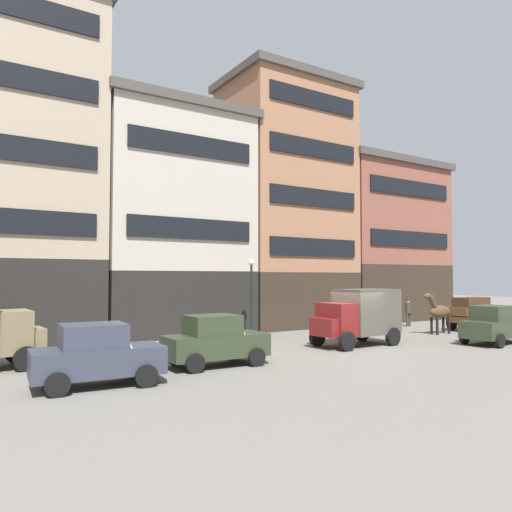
# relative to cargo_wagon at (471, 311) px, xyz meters

# --- Properties ---
(ground_plane) EXTENTS (120.00, 120.00, 0.00)m
(ground_plane) POSITION_rel_cargo_wagon_xyz_m (-10.60, -1.22, -1.15)
(ground_plane) COLOR slate
(building_far_left) EXTENTS (8.27, 6.49, 17.27)m
(building_far_left) POSITION_rel_cargo_wagon_xyz_m (-23.69, 8.70, 7.53)
(building_far_left) COLOR black
(building_far_left) RESTS_ON ground_plane
(building_center_left) EXTENTS (8.81, 6.49, 12.88)m
(building_center_left) POSITION_rel_cargo_wagon_xyz_m (-15.50, 8.70, 5.33)
(building_center_left) COLOR black
(building_center_left) RESTS_ON ground_plane
(building_center_right) EXTENTS (8.38, 6.49, 16.32)m
(building_center_right) POSITION_rel_cargo_wagon_xyz_m (-7.25, 8.70, 7.06)
(building_center_right) COLOR #33281E
(building_center_right) RESTS_ON ground_plane
(building_far_right) EXTENTS (10.03, 6.49, 11.90)m
(building_far_right) POSITION_rel_cargo_wagon_xyz_m (1.60, 8.70, 4.84)
(building_far_right) COLOR #33281E
(building_far_right) RESTS_ON ground_plane
(cargo_wagon) EXTENTS (2.97, 1.64, 1.98)m
(cargo_wagon) POSITION_rel_cargo_wagon_xyz_m (0.00, 0.00, 0.00)
(cargo_wagon) COLOR brown
(cargo_wagon) RESTS_ON ground_plane
(draft_horse) EXTENTS (2.35, 0.68, 2.30)m
(draft_horse) POSITION_rel_cargo_wagon_xyz_m (-2.95, -0.00, 0.12)
(draft_horse) COLOR #513823
(draft_horse) RESTS_ON ground_plane
(delivery_truck_near) EXTENTS (4.42, 2.29, 2.62)m
(delivery_truck_near) POSITION_rel_cargo_wagon_xyz_m (-10.06, -0.90, 0.28)
(delivery_truck_near) COLOR maroon
(delivery_truck_near) RESTS_ON ground_plane
(sedan_dark) EXTENTS (3.72, 1.89, 1.83)m
(sedan_dark) POSITION_rel_cargo_wagon_xyz_m (-18.09, -1.95, -0.23)
(sedan_dark) COLOR #2D3823
(sedan_dark) RESTS_ON ground_plane
(sedan_light) EXTENTS (3.80, 2.06, 1.83)m
(sedan_light) POSITION_rel_cargo_wagon_xyz_m (-22.50, -2.97, -0.23)
(sedan_light) COLOR #333847
(sedan_light) RESTS_ON ground_plane
(sedan_parked_curb) EXTENTS (3.83, 2.13, 1.83)m
(sedan_parked_curb) POSITION_rel_cargo_wagon_xyz_m (-4.15, -3.97, -0.23)
(sedan_parked_curb) COLOR #2D3823
(sedan_parked_curb) RESTS_ON ground_plane
(pedestrian_officer) EXTENTS (0.51, 0.51, 1.79)m
(pedestrian_officer) POSITION_rel_cargo_wagon_xyz_m (-1.03, 3.79, -0.17)
(pedestrian_officer) COLOR #38332D
(pedestrian_officer) RESTS_ON ground_plane
(streetlamp_curbside) EXTENTS (0.32, 0.32, 4.12)m
(streetlamp_curbside) POSITION_rel_cargo_wagon_xyz_m (-12.96, 3.85, 1.52)
(streetlamp_curbside) COLOR black
(streetlamp_curbside) RESTS_ON ground_plane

